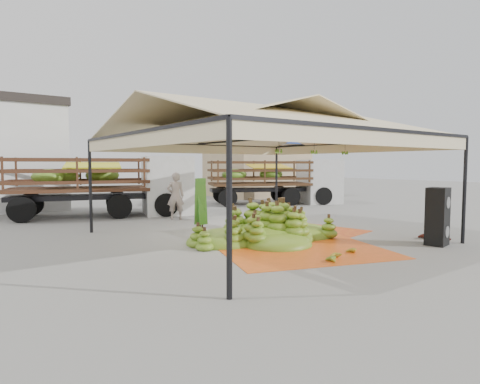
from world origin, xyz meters
TOP-DOWN VIEW (x-y plane):
  - ground at (0.00, 0.00)m, footprint 90.00×90.00m
  - canopy_tent at (0.00, 0.00)m, footprint 8.10×8.10m
  - building_tan at (10.00, 13.00)m, footprint 6.30×5.30m
  - tarp_left at (-0.22, -1.72)m, footprint 5.25×5.12m
  - tarp_right at (1.57, 0.24)m, footprint 4.29×4.43m
  - banana_heap at (-0.06, -0.27)m, footprint 6.02×5.49m
  - hand_yellow_a at (0.38, -2.96)m, footprint 0.43×0.36m
  - hand_yellow_b at (-0.35, -3.13)m, footprint 0.49×0.48m
  - hand_red_a at (3.70, -2.92)m, footprint 0.64×0.61m
  - hand_red_b at (3.70, -3.65)m, footprint 0.51×0.47m
  - hand_green at (-0.77, -3.26)m, footprint 0.58×0.54m
  - hanging_bunches at (1.78, -0.36)m, footprint 3.24×0.24m
  - speaker_stack at (3.15, -3.70)m, footprint 0.66×0.61m
  - banana_leaves at (-2.11, 0.44)m, footprint 0.96×1.36m
  - vendor at (-0.35, 5.17)m, footprint 0.81×0.68m
  - truck_left at (-2.07, 7.96)m, footprint 7.92×4.60m
  - truck_right at (7.37, 7.57)m, footprint 7.62×5.23m

SIDE VIEW (x-z plane):
  - ground at x=0.00m, z-range 0.00..0.00m
  - banana_leaves at x=-2.11m, z-range -1.85..1.85m
  - tarp_right at x=1.57m, z-range 0.00..0.01m
  - tarp_left at x=-0.22m, z-range 0.00..0.01m
  - hand_yellow_b at x=-0.35m, z-range 0.00..0.17m
  - hand_yellow_a at x=0.38m, z-range 0.00..0.18m
  - hand_red_b at x=3.70m, z-range 0.00..0.18m
  - hand_green at x=-0.77m, z-range 0.00..0.21m
  - hand_red_a at x=3.70m, z-range 0.00..0.23m
  - banana_heap at x=-0.06m, z-range 0.00..1.06m
  - speaker_stack at x=3.15m, z-range 0.00..1.59m
  - vendor at x=-0.35m, z-range 0.00..1.90m
  - truck_right at x=7.37m, z-range 0.29..2.78m
  - truck_left at x=-2.07m, z-range 0.30..2.88m
  - building_tan at x=10.00m, z-range 0.02..4.12m
  - hanging_bunches at x=1.78m, z-range 2.52..2.72m
  - canopy_tent at x=0.00m, z-range 1.30..5.30m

